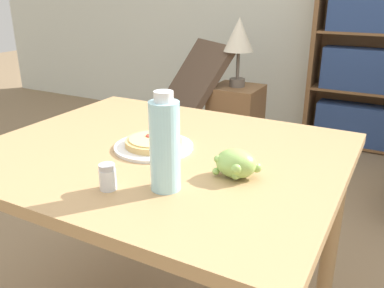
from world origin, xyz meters
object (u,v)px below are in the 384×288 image
(table_lamp, at_px, (239,38))
(drink_bottle, at_px, (165,145))
(salt_shaker, at_px, (108,177))
(lounge_chair_near, at_px, (175,124))
(pizza_on_plate, at_px, (154,144))
(side_table, at_px, (235,125))
(bookshelf, at_px, (368,67))
(grape_bunch, at_px, (236,164))

(table_lamp, bearing_deg, drink_bottle, -73.01)
(salt_shaker, relative_size, lounge_chair_near, 0.07)
(salt_shaker, xyz_separation_m, table_lamp, (-0.45, 1.97, 0.12))
(table_lamp, bearing_deg, pizza_on_plate, -76.64)
(pizza_on_plate, relative_size, side_table, 0.43)
(salt_shaker, xyz_separation_m, bookshelf, (0.33, 2.78, -0.14))
(salt_shaker, relative_size, side_table, 0.12)
(lounge_chair_near, height_order, side_table, lounge_chair_near)
(pizza_on_plate, xyz_separation_m, drink_bottle, (0.18, -0.22, 0.11))
(drink_bottle, xyz_separation_m, bookshelf, (0.20, 2.71, -0.23))
(pizza_on_plate, distance_m, grape_bunch, 0.32)
(pizza_on_plate, height_order, side_table, pizza_on_plate)
(drink_bottle, height_order, table_lamp, table_lamp)
(pizza_on_plate, bearing_deg, side_table, 103.36)
(bookshelf, bearing_deg, salt_shaker, -96.77)
(grape_bunch, xyz_separation_m, bookshelf, (0.07, 2.56, -0.15))
(salt_shaker, distance_m, bookshelf, 2.81)
(bookshelf, distance_m, side_table, 1.19)
(pizza_on_plate, distance_m, bookshelf, 2.52)
(lounge_chair_near, xyz_separation_m, side_table, (0.43, 0.16, 0.01))
(side_table, relative_size, table_lamp, 1.24)
(drink_bottle, distance_m, lounge_chair_near, 2.10)
(lounge_chair_near, height_order, bookshelf, bookshelf)
(pizza_on_plate, bearing_deg, salt_shaker, -79.43)
(drink_bottle, xyz_separation_m, table_lamp, (-0.58, 1.90, 0.04))
(salt_shaker, bearing_deg, lounge_chair_near, 116.07)
(drink_bottle, bearing_deg, pizza_on_plate, 129.49)
(pizza_on_plate, height_order, grape_bunch, grape_bunch)
(grape_bunch, bearing_deg, drink_bottle, -131.64)
(pizza_on_plate, xyz_separation_m, lounge_chair_near, (-0.83, 1.52, -0.50))
(grape_bunch, distance_m, table_lamp, 1.89)
(pizza_on_plate, xyz_separation_m, salt_shaker, (0.05, -0.29, 0.02))
(table_lamp, bearing_deg, grape_bunch, -67.89)
(pizza_on_plate, relative_size, bookshelf, 0.18)
(grape_bunch, bearing_deg, lounge_chair_near, 125.71)
(table_lamp, bearing_deg, lounge_chair_near, -160.05)
(drink_bottle, bearing_deg, bookshelf, 85.71)
(side_table, bearing_deg, lounge_chair_near, -160.05)
(lounge_chair_near, bearing_deg, pizza_on_plate, -24.44)
(lounge_chair_near, bearing_deg, salt_shaker, -27.06)
(grape_bunch, distance_m, side_table, 1.96)
(grape_bunch, xyz_separation_m, drink_bottle, (-0.13, -0.15, 0.08))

